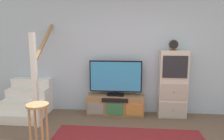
# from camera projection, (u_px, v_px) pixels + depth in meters

# --- Properties ---
(back_wall) EXTENTS (6.40, 0.12, 2.70)m
(back_wall) POSITION_uv_depth(u_px,v_px,m) (130.00, 53.00, 4.81)
(back_wall) COLOR #A8BCD1
(back_wall) RESTS_ON ground_plane
(media_console) EXTENTS (1.25, 0.38, 0.43)m
(media_console) POSITION_uv_depth(u_px,v_px,m) (115.00, 105.00, 4.76)
(media_console) COLOR #997047
(media_console) RESTS_ON ground_plane
(television) EXTENTS (1.14, 0.22, 0.77)m
(television) POSITION_uv_depth(u_px,v_px,m) (116.00, 77.00, 4.68)
(television) COLOR black
(television) RESTS_ON media_console
(side_cabinet) EXTENTS (0.58, 0.38, 1.43)m
(side_cabinet) POSITION_uv_depth(u_px,v_px,m) (173.00, 84.00, 4.58)
(side_cabinet) COLOR beige
(side_cabinet) RESTS_ON ground_plane
(desk_clock) EXTENTS (0.20, 0.08, 0.22)m
(desk_clock) POSITION_uv_depth(u_px,v_px,m) (173.00, 45.00, 4.43)
(desk_clock) COLOR #4C3823
(desk_clock) RESTS_ON side_cabinet
(staircase) EXTENTS (1.00, 1.36, 2.20)m
(staircase) POSITION_uv_depth(u_px,v_px,m) (31.00, 96.00, 4.93)
(staircase) COLOR white
(staircase) RESTS_ON ground_plane
(bar_stool_near) EXTENTS (0.34, 0.34, 0.72)m
(bar_stool_near) POSITION_uv_depth(u_px,v_px,m) (38.00, 116.00, 3.30)
(bar_stool_near) COLOR #A37A4C
(bar_stool_near) RESTS_ON ground_plane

